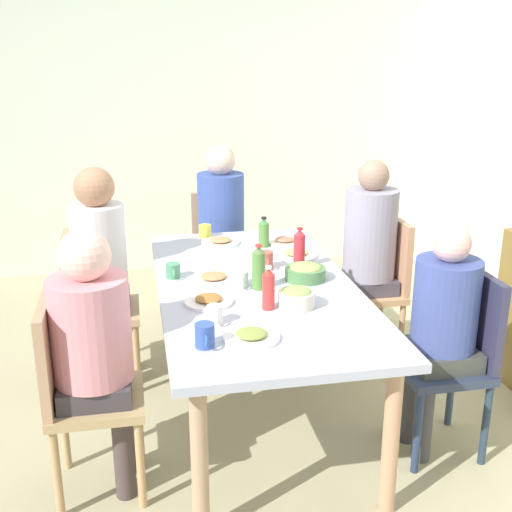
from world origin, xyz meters
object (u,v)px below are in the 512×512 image
object	(u,v)px
chair_3	(380,281)
person_4	(221,218)
bottle_3	(268,289)
plate_4	(251,336)
cup_0	(215,315)
chair_0	(89,301)
bowl_1	(305,272)
person_0	(102,258)
plate_3	(220,242)
bowl_0	(297,297)
person_3	(368,244)
plate_1	(285,241)
cup_5	(205,231)
plate_0	(209,301)
person_2	(94,338)
chair_2	(76,387)
plate_2	(213,278)
chair_1	(456,352)
plate_5	(296,254)
chair_4	(220,248)
bottle_2	(299,249)
person_1	(442,320)
bottle_0	(259,268)
cup_2	(266,260)
dining_table	(256,298)
cup_3	(205,336)
cup_1	(240,279)
cup_4	(173,271)
bottle_1	(264,233)

from	to	relation	value
chair_3	person_4	distance (m)	1.20
person_4	bottle_3	xyz separation A→B (m)	(1.61, -0.01, 0.08)
plate_4	cup_0	bearing A→B (deg)	-146.53
chair_0	bowl_1	world-z (taller)	chair_0
person_0	plate_3	xyz separation A→B (m)	(-0.23, 0.70, -0.01)
chair_3	person_4	xyz separation A→B (m)	(-0.78, -0.87, 0.25)
bowl_0	person_3	bearing A→B (deg)	141.45
plate_1	cup_5	bearing A→B (deg)	-116.99
chair_3	plate_0	world-z (taller)	chair_3
person_2	plate_1	world-z (taller)	person_2
chair_2	plate_2	distance (m)	0.91
chair_1	cup_5	world-z (taller)	chair_1
person_3	bottle_3	distance (m)	1.14
person_2	plate_0	xyz separation A→B (m)	(-0.28, 0.52, 0.02)
chair_2	plate_5	size ratio (longest dim) A/B	3.76
cup_5	chair_4	bearing A→B (deg)	161.39
chair_0	cup_0	bearing A→B (deg)	32.83
chair_3	bottle_2	world-z (taller)	bottle_2
person_3	bowl_1	size ratio (longest dim) A/B	5.99
plate_4	bowl_0	distance (m)	0.41
cup_5	person_0	bearing A→B (deg)	-57.03
person_1	chair_4	bearing A→B (deg)	-157.13
bottle_0	bottle_3	size ratio (longest dim) A/B	1.11
cup_2	cup_0	bearing A→B (deg)	-28.42
dining_table	chair_0	world-z (taller)	chair_0
chair_3	plate_1	world-z (taller)	chair_3
person_3	cup_3	size ratio (longest dim) A/B	10.91
person_4	dining_table	bearing A→B (deg)	0.00
cup_1	chair_2	bearing A→B (deg)	-58.99
cup_3	cup_5	xyz separation A→B (m)	(-1.57, 0.18, -0.01)
chair_1	bowl_1	distance (m)	0.84
chair_3	cup_4	bearing A→B (deg)	-76.14
person_0	cup_4	world-z (taller)	person_0
bowl_0	cup_5	bearing A→B (deg)	-167.03
person_1	plate_5	xyz separation A→B (m)	(-0.89, -0.47, 0.07)
person_2	cup_5	size ratio (longest dim) A/B	10.55
chair_3	chair_4	xyz separation A→B (m)	(-0.87, -0.87, 0.00)
person_0	person_3	xyz separation A→B (m)	(0.00, 1.57, -0.01)
chair_1	person_3	size ratio (longest dim) A/B	0.71
dining_table	cup_2	world-z (taller)	cup_2
cup_5	bowl_0	bearing A→B (deg)	12.97
bottle_3	cup_2	bearing A→B (deg)	169.46
cup_3	bottle_1	bearing A→B (deg)	158.60
person_1	chair_3	xyz separation A→B (m)	(-0.98, 0.09, -0.17)
chair_1	person_3	bearing A→B (deg)	-174.82
chair_4	bottle_2	bearing A→B (deg)	13.51
dining_table	cup_3	xyz separation A→B (m)	(0.67, -0.34, 0.12)
bottle_1	bottle_3	distance (m)	0.97
chair_0	cup_3	bearing A→B (deg)	24.76
dining_table	chair_1	world-z (taller)	chair_1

